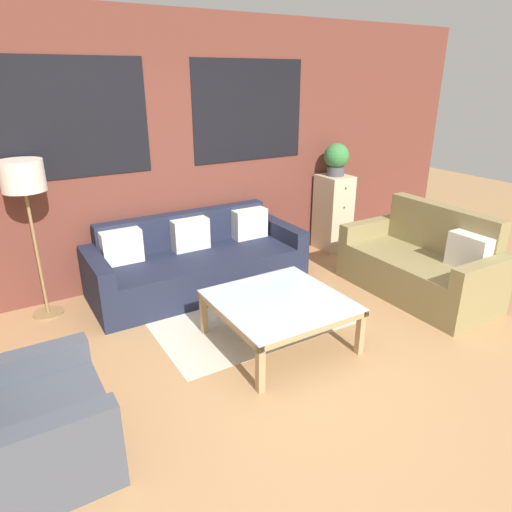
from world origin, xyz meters
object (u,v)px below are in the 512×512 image
(settee_vintage, at_px, (422,266))
(drawer_cabinet, at_px, (333,213))
(floor_lamp, at_px, (24,184))
(coffee_table, at_px, (279,305))
(potted_plant, at_px, (336,158))
(armchair_corner, at_px, (29,428))
(couch_dark, at_px, (197,263))

(settee_vintage, xyz_separation_m, drawer_cabinet, (0.08, 1.55, 0.18))
(settee_vintage, xyz_separation_m, floor_lamp, (-3.49, 1.55, 0.99))
(settee_vintage, height_order, drawer_cabinet, drawer_cabinet)
(settee_vintage, relative_size, coffee_table, 1.53)
(settee_vintage, xyz_separation_m, potted_plant, (0.08, 1.55, 0.90))
(drawer_cabinet, bearing_deg, armchair_corner, -153.29)
(floor_lamp, relative_size, drawer_cabinet, 1.52)
(couch_dark, xyz_separation_m, floor_lamp, (-1.52, 0.20, 1.01))
(armchair_corner, bearing_deg, coffee_table, 10.66)
(drawer_cabinet, height_order, potted_plant, potted_plant)
(settee_vintage, bearing_deg, couch_dark, 145.54)
(coffee_table, distance_m, drawer_cabinet, 2.49)
(settee_vintage, xyz_separation_m, armchair_corner, (-3.83, -0.42, -0.03))
(couch_dark, height_order, coffee_table, couch_dark)
(floor_lamp, relative_size, potted_plant, 3.70)
(settee_vintage, bearing_deg, drawer_cabinet, 87.11)
(floor_lamp, bearing_deg, potted_plant, 0.05)
(armchair_corner, bearing_deg, floor_lamp, 80.06)
(couch_dark, xyz_separation_m, coffee_table, (0.14, -1.39, 0.08))
(coffee_table, distance_m, floor_lamp, 2.47)
(couch_dark, bearing_deg, potted_plant, 5.54)
(floor_lamp, bearing_deg, armchair_corner, -99.94)
(coffee_table, distance_m, potted_plant, 2.62)
(coffee_table, xyz_separation_m, floor_lamp, (-1.65, 1.59, 0.93))
(armchair_corner, xyz_separation_m, potted_plant, (3.91, 1.97, 0.93))
(armchair_corner, height_order, potted_plant, potted_plant)
(settee_vintage, bearing_deg, armchair_corner, -173.79)
(couch_dark, height_order, armchair_corner, armchair_corner)
(floor_lamp, bearing_deg, drawer_cabinet, 0.04)
(coffee_table, bearing_deg, armchair_corner, -169.34)
(couch_dark, relative_size, coffee_table, 2.17)
(drawer_cabinet, xyz_separation_m, potted_plant, (0.00, 0.00, 0.71))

